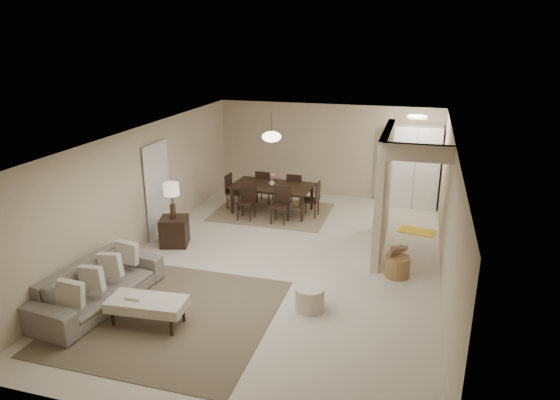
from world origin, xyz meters
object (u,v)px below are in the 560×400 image
(sofa, at_px, (98,286))
(ottoman_bench, at_px, (147,304))
(round_pouf, at_px, (310,298))
(dining_table, at_px, (272,199))
(side_table, at_px, (174,231))
(pantry_cabinet, at_px, (415,167))
(wicker_basket, at_px, (397,267))

(sofa, relative_size, ottoman_bench, 1.92)
(round_pouf, xyz_separation_m, dining_table, (-1.93, 4.26, 0.16))
(sofa, bearing_deg, ottoman_bench, -98.86)
(sofa, relative_size, round_pouf, 4.78)
(side_table, distance_m, dining_table, 2.86)
(side_table, height_order, round_pouf, side_table)
(pantry_cabinet, distance_m, wicker_basket, 4.24)
(round_pouf, bearing_deg, sofa, -166.41)
(sofa, distance_m, wicker_basket, 5.25)
(sofa, relative_size, side_table, 3.90)
(pantry_cabinet, height_order, round_pouf, pantry_cabinet)
(round_pouf, bearing_deg, side_table, 152.14)
(side_table, xyz_separation_m, wicker_basket, (4.62, -0.18, -0.11))
(sofa, distance_m, side_table, 2.57)
(ottoman_bench, distance_m, wicker_basket, 4.48)
(wicker_basket, bearing_deg, sofa, -152.88)
(round_pouf, xyz_separation_m, wicker_basket, (1.29, 1.57, 0.00))
(sofa, height_order, round_pouf, sofa)
(ottoman_bench, height_order, side_table, side_table)
(pantry_cabinet, height_order, ottoman_bench, pantry_cabinet)
(wicker_basket, distance_m, dining_table, 4.20)
(pantry_cabinet, xyz_separation_m, round_pouf, (-1.43, -5.72, -0.86))
(dining_table, bearing_deg, sofa, -103.37)
(wicker_basket, bearing_deg, pantry_cabinet, 88.17)
(pantry_cabinet, xyz_separation_m, wicker_basket, (-0.13, -4.15, -0.86))
(ottoman_bench, relative_size, wicker_basket, 2.71)
(ottoman_bench, bearing_deg, round_pouf, 21.44)
(pantry_cabinet, relative_size, wicker_basket, 4.62)
(dining_table, bearing_deg, ottoman_bench, -91.33)
(pantry_cabinet, height_order, sofa, pantry_cabinet)
(side_table, xyz_separation_m, dining_table, (1.39, 2.50, 0.05))
(side_table, relative_size, round_pouf, 1.23)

